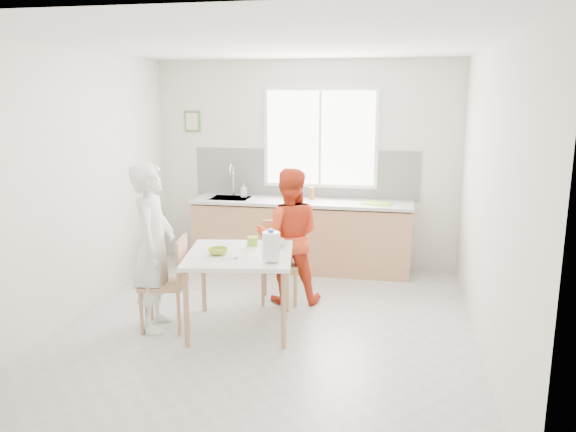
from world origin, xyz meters
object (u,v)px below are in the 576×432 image
wine_bottle_b (291,188)px  milk_jug (272,246)px  chair_left (170,279)px  chair_far (280,257)px  person_white (154,247)px  wine_bottle_a (294,186)px  dining_table (240,261)px  person_red (289,236)px  bowl_white (272,244)px  bowl_green (218,251)px

wine_bottle_b → milk_jug: bearing=-83.6°
chair_left → chair_far: chair_left is taller
person_white → wine_bottle_a: bearing=-31.7°
chair_far → wine_bottle_b: size_ratio=2.94×
dining_table → milk_jug: milk_jug is taller
person_red → chair_left: bearing=34.2°
person_white → bowl_white: bearing=-77.5°
chair_left → bowl_green: size_ratio=4.85×
bowl_white → bowl_green: bearing=-139.6°
bowl_white → wine_bottle_a: wine_bottle_a is taller
person_white → dining_table: bearing=-90.0°
chair_far → dining_table: bearing=-113.2°
bowl_green → bowl_white: size_ratio=0.89×
chair_left → milk_jug: bearing=74.4°
chair_left → wine_bottle_b: 2.38m
chair_far → milk_jug: 1.18m
chair_left → bowl_green: (0.48, 0.03, 0.30)m
wine_bottle_a → wine_bottle_b: bearing=-99.2°
chair_left → wine_bottle_b: bearing=150.8°
person_white → wine_bottle_b: person_white is taller
person_white → chair_far: bearing=-55.2°
person_white → bowl_green: size_ratio=8.75×
person_red → milk_jug: 1.07m
bowl_green → wine_bottle_b: wine_bottle_b is taller
chair_far → person_white: 1.47m
bowl_green → dining_table: bearing=23.5°
wine_bottle_b → bowl_white: bearing=-85.3°
bowl_green → wine_bottle_b: bearing=82.1°
dining_table → milk_jug: (0.37, -0.22, 0.23)m
chair_far → bowl_white: (0.04, -0.57, 0.31)m
chair_far → bowl_white: bearing=-95.0°
chair_far → person_red: size_ratio=0.59×
wine_bottle_a → chair_far: bearing=-86.4°
chair_left → wine_bottle_b: size_ratio=3.02×
chair_left → person_white: bearing=-90.0°
chair_left → milk_jug: (1.04, -0.11, 0.42)m
milk_jug → wine_bottle_a: bearing=86.2°
dining_table → bowl_green: size_ratio=6.13×
person_red → wine_bottle_b: 1.29m
person_white → milk_jug: 1.19m
person_red → person_white: bearing=31.1°
chair_far → bowl_green: (-0.40, -0.95, 0.31)m
bowl_green → person_red: bearing=61.1°
person_white → person_red: (1.13, 0.97, -0.07)m
person_red → bowl_white: bearing=74.0°
person_red → chair_far: bearing=-26.0°
chair_left → milk_jug: milk_jug is taller
person_white → milk_jug: person_white is taller
person_white → milk_jug: bearing=-103.7°
chair_left → person_white: 0.35m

